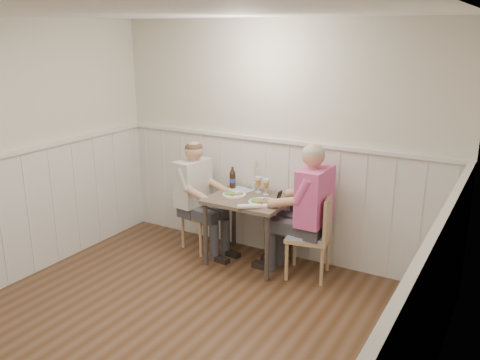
{
  "coord_description": "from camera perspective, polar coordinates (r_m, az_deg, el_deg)",
  "views": [
    {
      "loc": [
        2.35,
        -2.69,
        2.46
      ],
      "look_at": [
        -0.13,
        1.64,
        1.0
      ],
      "focal_mm": 38.0,
      "sensor_mm": 36.0,
      "label": 1
    }
  ],
  "objects": [
    {
      "name": "chair_left",
      "position": [
        5.95,
        -4.51,
        -3.39
      ],
      "size": [
        0.5,
        0.5,
        0.84
      ],
      "color": "tan",
      "rests_on": "ground"
    },
    {
      "name": "plate_man",
      "position": [
        5.27,
        2.42,
        -2.37
      ],
      "size": [
        0.29,
        0.29,
        0.07
      ],
      "color": "white",
      "rests_on": "dining_table"
    },
    {
      "name": "man_in_pink",
      "position": [
        5.23,
        7.8,
        -4.63
      ],
      "size": [
        0.67,
        0.47,
        1.44
      ],
      "color": "#3F3F47",
      "rests_on": "ground"
    },
    {
      "name": "rolled_napkin",
      "position": [
        5.1,
        1.0,
        -2.99
      ],
      "size": [
        0.22,
        0.17,
        0.05
      ],
      "color": "white",
      "rests_on": "dining_table"
    },
    {
      "name": "ground_plane",
      "position": [
        4.34,
        -9.87,
        -18.52
      ],
      "size": [
        4.5,
        4.5,
        0.0
      ],
      "primitive_type": "plane",
      "color": "#492D19"
    },
    {
      "name": "gingham_mat",
      "position": [
        5.7,
        0.02,
        -1.11
      ],
      "size": [
        0.3,
        0.26,
        0.01
      ],
      "color": "#6A80C1",
      "rests_on": "dining_table"
    },
    {
      "name": "wainscot",
      "position": [
        4.48,
        -4.68,
        -7.04
      ],
      "size": [
        4.0,
        4.49,
        1.34
      ],
      "color": "white",
      "rests_on": "ground"
    },
    {
      "name": "chair_right",
      "position": [
        5.27,
        8.31,
        -5.88
      ],
      "size": [
        0.49,
        0.49,
        0.89
      ],
      "color": "tan",
      "rests_on": "ground"
    },
    {
      "name": "plate_diner",
      "position": [
        5.51,
        -0.82,
        -1.55
      ],
      "size": [
        0.26,
        0.26,
        0.06
      ],
      "color": "white",
      "rests_on": "dining_table"
    },
    {
      "name": "grass_vase",
      "position": [
        5.69,
        1.6,
        0.51
      ],
      "size": [
        0.04,
        0.04,
        0.36
      ],
      "color": "silver",
      "rests_on": "dining_table"
    },
    {
      "name": "beer_glass_b",
      "position": [
        5.59,
        2.09,
        -0.23
      ],
      "size": [
        0.07,
        0.07,
        0.18
      ],
      "color": "silver",
      "rests_on": "dining_table"
    },
    {
      "name": "room_shell",
      "position": [
        3.7,
        -11.0,
        1.22
      ],
      "size": [
        4.04,
        4.54,
        2.6
      ],
      "color": "silver",
      "rests_on": "ground"
    },
    {
      "name": "beer_bottle",
      "position": [
        5.73,
        -0.84,
        0.13
      ],
      "size": [
        0.07,
        0.07,
        0.25
      ],
      "color": "black",
      "rests_on": "dining_table"
    },
    {
      "name": "dining_table",
      "position": [
        5.47,
        1.04,
        -3.07
      ],
      "size": [
        0.84,
        0.7,
        0.75
      ],
      "color": "brown",
      "rests_on": "ground"
    },
    {
      "name": "diner_cream",
      "position": [
        5.85,
        -4.96,
        -2.77
      ],
      "size": [
        0.65,
        0.45,
        1.32
      ],
      "color": "#3F3F47",
      "rests_on": "ground"
    },
    {
      "name": "beer_glass_a",
      "position": [
        5.51,
        2.95,
        -0.49
      ],
      "size": [
        0.07,
        0.07,
        0.18
      ],
      "color": "silver",
      "rests_on": "dining_table"
    }
  ]
}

